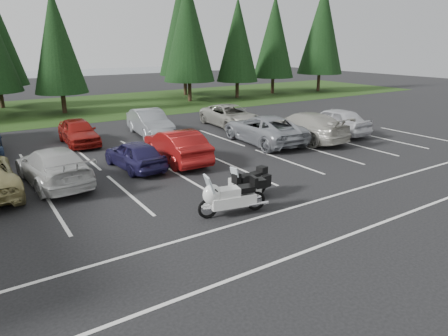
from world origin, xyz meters
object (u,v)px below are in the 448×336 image
car_far_4 (230,116)px  touring_motorcycle (233,193)px  car_near_4 (135,155)px  car_near_8 (334,121)px  car_near_5 (176,146)px  car_near_3 (53,166)px  car_far_2 (78,132)px  cargo_trailer (245,188)px  car_near_7 (303,126)px  car_near_6 (264,129)px  car_far_3 (150,123)px  adventure_motorcycle (248,181)px

car_far_4 → touring_motorcycle: bearing=-120.7°
car_near_4 → car_near_8: car_near_8 is taller
car_near_8 → car_near_5: bearing=1.0°
car_near_3 → car_far_4: car_near_3 is taller
car_far_2 → cargo_trailer: (3.05, -11.84, -0.37)m
car_near_7 → car_near_8: car_near_7 is taller
car_far_2 → car_near_4: bearing=-80.1°
car_near_4 → car_near_7: bearing=174.3°
car_far_4 → car_near_5: bearing=-138.0°
car_far_2 → car_far_4: 10.05m
car_near_5 → car_near_6: (5.93, 0.68, 0.02)m
car_near_5 → car_near_8: (11.18, 0.16, 0.05)m
car_near_4 → car_far_2: bearing=-86.5°
car_near_8 → cargo_trailer: car_near_8 is taller
car_far_2 → car_far_3: (4.31, -0.09, 0.07)m
car_near_5 → adventure_motorcycle: 5.87m
car_far_2 → car_near_7: bearing=-27.7°
car_far_2 → cargo_trailer: 12.24m
car_near_4 → car_near_7: car_near_7 is taller
car_near_5 → car_near_7: car_near_7 is taller
car_near_8 → touring_motorcycle: 14.22m
car_near_4 → car_far_4: bearing=-153.5°
cargo_trailer → adventure_motorcycle: size_ratio=0.67×
adventure_motorcycle → car_near_3: bearing=123.2°
car_near_6 → car_far_3: size_ratio=1.20×
car_near_3 → car_far_3: bearing=-142.7°
car_near_6 → car_near_7: car_near_7 is taller
car_near_4 → car_far_3: (3.36, 6.09, 0.13)m
car_far_2 → car_far_4: bearing=-2.1°
car_near_7 → car_near_5: bearing=-5.4°
car_near_8 → car_near_4: bearing=0.8°
car_near_4 → car_near_7: 10.40m
touring_motorcycle → adventure_motorcycle: (1.24, 0.82, -0.04)m
cargo_trailer → car_near_3: bearing=151.5°
cargo_trailer → touring_motorcycle: bearing=-124.7°
car_near_5 → cargo_trailer: 5.68m
car_near_7 → cargo_trailer: 10.02m
car_near_3 → car_far_2: car_near_3 is taller
car_near_5 → car_near_6: 5.97m
car_near_4 → cargo_trailer: bearing=105.1°
car_near_3 → cargo_trailer: car_near_3 is taller
car_near_3 → cargo_trailer: size_ratio=3.33×
car_near_3 → car_near_4: (3.52, 0.13, -0.08)m
cargo_trailer → car_near_4: bearing=126.4°
car_near_5 → touring_motorcycle: 6.81m
car_near_4 → car_far_3: 6.96m
car_near_5 → adventure_motorcycle: bearing=92.1°
car_near_4 → adventure_motorcycle: (2.08, -5.87, 0.04)m
car_near_8 → car_near_3: bearing=1.1°
car_near_5 → car_far_3: car_far_3 is taller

